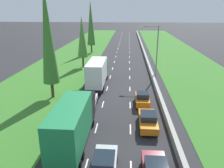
# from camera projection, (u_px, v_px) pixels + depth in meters

# --- Properties ---
(ground_plane) EXTENTS (300.00, 300.00, 0.00)m
(ground_plane) POSITION_uv_depth(u_px,v_px,m) (123.00, 55.00, 59.60)
(ground_plane) COLOR #28282B
(ground_plane) RESTS_ON ground
(grass_verge_left) EXTENTS (14.00, 140.00, 0.04)m
(grass_verge_left) POSITION_uv_depth(u_px,v_px,m) (76.00, 54.00, 60.46)
(grass_verge_left) COLOR #387528
(grass_verge_left) RESTS_ON ground
(grass_verge_right) EXTENTS (14.00, 140.00, 0.04)m
(grass_verge_right) POSITION_uv_depth(u_px,v_px,m) (177.00, 55.00, 58.62)
(grass_verge_right) COLOR #387528
(grass_verge_right) RESTS_ON ground
(median_barrier) EXTENTS (0.44, 120.00, 0.85)m
(median_barrier) POSITION_uv_depth(u_px,v_px,m) (144.00, 53.00, 59.08)
(median_barrier) COLOR #9E9B93
(median_barrier) RESTS_ON ground
(lane_markings) EXTENTS (3.64, 116.00, 0.01)m
(lane_markings) POSITION_uv_depth(u_px,v_px,m) (123.00, 54.00, 59.60)
(lane_markings) COLOR white
(lane_markings) RESTS_ON ground
(green_box_truck_left_lane) EXTENTS (2.46, 9.40, 4.18)m
(green_box_truck_left_lane) POSITION_uv_depth(u_px,v_px,m) (74.00, 123.00, 19.40)
(green_box_truck_left_lane) COLOR black
(green_box_truck_left_lane) RESTS_ON ground
(white_hatchback_left_lane) EXTENTS (1.74, 3.90, 1.72)m
(white_hatchback_left_lane) POSITION_uv_depth(u_px,v_px,m) (89.00, 101.00, 27.52)
(white_hatchback_left_lane) COLOR white
(white_hatchback_left_lane) RESTS_ON ground
(white_box_truck_left_lane) EXTENTS (2.46, 9.40, 4.18)m
(white_box_truck_left_lane) POSITION_uv_depth(u_px,v_px,m) (98.00, 72.00, 34.79)
(white_box_truck_left_lane) COLOR black
(white_box_truck_left_lane) RESTS_ON ground
(orange_sedan_right_lane) EXTENTS (1.82, 4.50, 1.64)m
(orange_sedan_right_lane) POSITION_uv_depth(u_px,v_px,m) (148.00, 120.00, 22.78)
(orange_sedan_right_lane) COLOR orange
(orange_sedan_right_lane) RESTS_ON ground
(silver_sedan_centre_lane) EXTENTS (1.82, 4.50, 1.64)m
(silver_sedan_centre_lane) POSITION_uv_depth(u_px,v_px,m) (104.00, 165.00, 16.19)
(silver_sedan_centre_lane) COLOR silver
(silver_sedan_centre_lane) RESTS_ON ground
(orange_hatchback_right_lane) EXTENTS (1.74, 3.90, 1.72)m
(orange_hatchback_right_lane) POSITION_uv_depth(u_px,v_px,m) (142.00, 99.00, 28.15)
(orange_hatchback_right_lane) COLOR orange
(orange_hatchback_right_lane) RESTS_ON ground
(poplar_tree_second) EXTENTS (2.17, 2.17, 14.94)m
(poplar_tree_second) POSITION_uv_depth(u_px,v_px,m) (47.00, 35.00, 28.09)
(poplar_tree_second) COLOR #4C3823
(poplar_tree_second) RESTS_ON ground
(poplar_tree_third) EXTENTS (2.06, 2.06, 10.32)m
(poplar_tree_third) POSITION_uv_depth(u_px,v_px,m) (82.00, 37.00, 44.75)
(poplar_tree_third) COLOR #4C3823
(poplar_tree_third) RESTS_ON ground
(poplar_tree_fourth) EXTENTS (2.15, 2.15, 13.80)m
(poplar_tree_fourth) POSITION_uv_depth(u_px,v_px,m) (91.00, 23.00, 59.40)
(poplar_tree_fourth) COLOR #4C3823
(poplar_tree_fourth) RESTS_ON ground
(street_light_mast) EXTENTS (3.20, 0.28, 9.00)m
(street_light_mast) POSITION_uv_depth(u_px,v_px,m) (155.00, 48.00, 38.03)
(street_light_mast) COLOR gray
(street_light_mast) RESTS_ON ground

